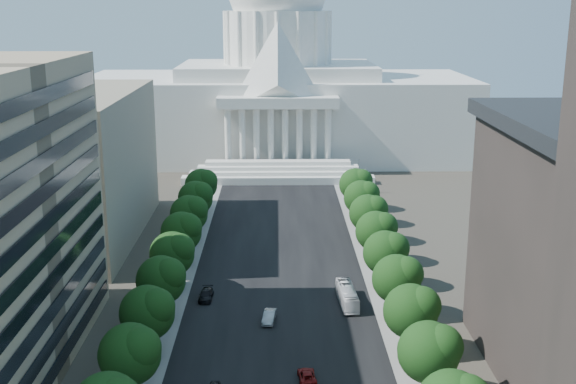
{
  "coord_description": "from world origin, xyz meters",
  "views": [
    {
      "loc": [
        -0.17,
        -43.1,
        46.77
      ],
      "look_at": [
        1.66,
        78.94,
        15.05
      ],
      "focal_mm": 45.0,
      "sensor_mm": 36.0,
      "label": 1
    }
  ],
  "objects_px": {
    "car_dark_b": "(206,295)",
    "car_silver": "(269,317)",
    "car_red": "(307,376)",
    "city_bus": "(347,295)"
  },
  "relations": [
    {
      "from": "car_silver",
      "to": "car_red",
      "type": "xyz_separation_m",
      "value": [
        5.01,
        -17.86,
        -0.16
      ]
    },
    {
      "from": "car_silver",
      "to": "city_bus",
      "type": "height_order",
      "value": "city_bus"
    },
    {
      "from": "car_dark_b",
      "to": "car_silver",
      "type": "bearing_deg",
      "value": -37.98
    },
    {
      "from": "car_silver",
      "to": "car_dark_b",
      "type": "bearing_deg",
      "value": 147.45
    },
    {
      "from": "car_silver",
      "to": "car_dark_b",
      "type": "distance_m",
      "value": 13.63
    },
    {
      "from": "car_dark_b",
      "to": "city_bus",
      "type": "xyz_separation_m",
      "value": [
        22.93,
        -2.15,
        0.69
      ]
    },
    {
      "from": "car_silver",
      "to": "car_dark_b",
      "type": "relative_size",
      "value": 0.94
    },
    {
      "from": "car_dark_b",
      "to": "city_bus",
      "type": "height_order",
      "value": "city_bus"
    },
    {
      "from": "car_red",
      "to": "car_dark_b",
      "type": "relative_size",
      "value": 0.9
    },
    {
      "from": "car_silver",
      "to": "car_red",
      "type": "bearing_deg",
      "value": -66.92
    }
  ]
}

